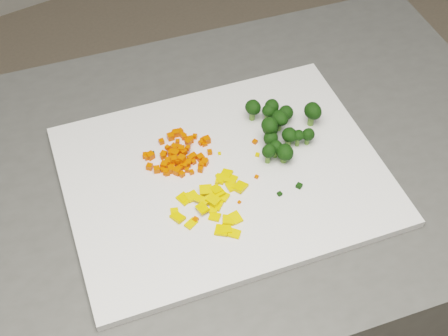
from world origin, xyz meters
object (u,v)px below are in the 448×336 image
pepper_pile (212,201)px  counter_block (236,296)px  cutting_board (224,175)px  broccoli_pile (283,124)px  carrot_pile (179,148)px

pepper_pile → counter_block: bearing=36.3°
cutting_board → broccoli_pile: (0.12, 0.01, 0.04)m
carrot_pile → pepper_pile: carrot_pile is taller
cutting_board → broccoli_pile: bearing=6.7°
broccoli_pile → carrot_pile: bearing=160.9°
carrot_pile → broccoli_pile: (0.16, -0.06, 0.02)m
carrot_pile → pepper_pile: size_ratio=0.86×
cutting_board → broccoli_pile: broccoli_pile is taller
cutting_board → carrot_pile: size_ratio=4.50×
counter_block → pepper_pile: bearing=-143.7°
cutting_board → pepper_pile: bearing=-136.8°
carrot_pile → pepper_pile: bearing=-93.7°
carrot_pile → cutting_board: bearing=-59.5°
cutting_board → carrot_pile: bearing=120.5°
counter_block → broccoli_pile: 0.50m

